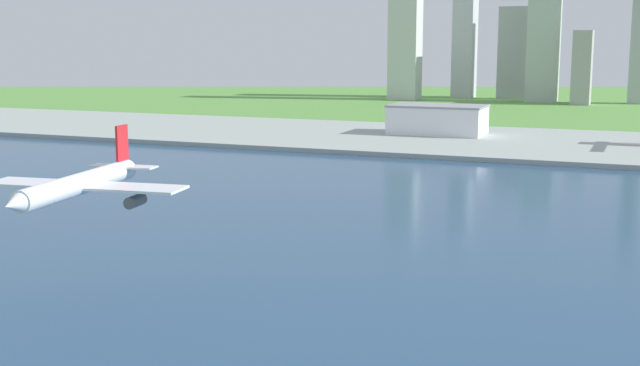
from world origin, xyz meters
name	(u,v)px	position (x,y,z in m)	size (l,w,h in m)	color
ground_plane	(410,212)	(0.00, 300.00, 0.00)	(2400.00, 2400.00, 0.00)	#58923F
water_bay	(347,254)	(0.00, 240.00, 0.07)	(840.00, 360.00, 0.15)	navy
industrial_pier	(508,143)	(0.00, 490.00, 1.25)	(840.00, 140.00, 2.50)	#97A29C
airplane_landing	(79,185)	(-27.11, 165.96, 28.81)	(40.42, 43.09, 13.53)	silver
warehouse_main	(437,119)	(-43.06, 505.84, 10.86)	(53.77, 30.66, 16.67)	white
distant_skyline	(496,37)	(-69.25, 824.45, 58.01)	(223.30, 74.22, 137.91)	silver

